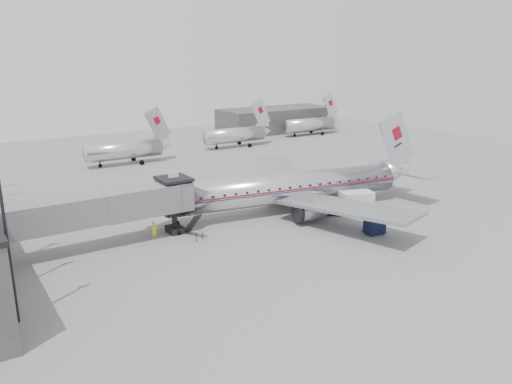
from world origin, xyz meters
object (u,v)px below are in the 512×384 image
baggage_cart_white (327,206)px  airliner (292,188)px  service_van (351,202)px  ramp_worker (154,230)px  baggage_cart_navy (374,226)px

baggage_cart_white → airliner: bearing=129.5°
service_van → ramp_worker: size_ratio=3.18×
ramp_worker → airliner: bearing=-20.6°
baggage_cart_navy → baggage_cart_white: size_ratio=0.95×
baggage_cart_navy → baggage_cart_white: bearing=93.9°
baggage_cart_white → ramp_worker: bearing=169.2°
service_van → baggage_cart_navy: (-3.22, -7.21, -0.52)m
baggage_cart_white → service_van: bearing=-26.6°
airliner → ramp_worker: bearing=-171.0°
ramp_worker → baggage_cart_white: bearing=-29.6°
airliner → baggage_cart_white: (3.02, -3.50, -2.09)m
airliner → service_van: bearing=-30.2°
baggage_cart_navy → ramp_worker: 24.65m
baggage_cart_navy → airliner: bearing=108.7°
airliner → ramp_worker: 18.89m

